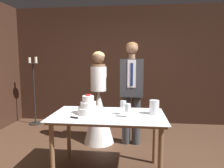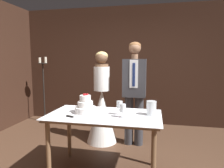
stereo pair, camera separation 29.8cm
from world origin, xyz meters
TOP-DOWN VIEW (x-y plane):
  - wall_back at (0.00, 2.48)m, footprint 5.38×0.12m
  - cake_table at (-0.09, 0.23)m, footprint 1.44×0.80m
  - tiered_cake at (-0.35, 0.25)m, footprint 0.27×0.27m
  - cake_knife at (-0.39, 0.00)m, footprint 0.43×0.14m
  - wine_glass_near at (0.16, 0.14)m, footprint 0.08×0.08m
  - wine_glass_middle at (0.10, 0.26)m, footprint 0.08×0.08m
  - hurricane_candle at (0.50, 0.32)m, footprint 0.12×0.12m
  - bride at (-0.38, 1.19)m, footprint 0.54×0.54m
  - groom at (0.20, 1.19)m, footprint 0.39×0.25m
  - candle_stand at (-2.02, 2.04)m, footprint 0.28×0.28m

SIDE VIEW (x-z plane):
  - bride at x=-0.38m, z-range -0.21..1.41m
  - cake_table at x=-0.09m, z-range 0.30..1.09m
  - candle_stand at x=-2.02m, z-range -0.06..1.49m
  - cake_knife at x=-0.39m, z-range 0.78..0.80m
  - hurricane_candle at x=0.50m, z-range 0.78..0.96m
  - tiered_cake at x=-0.35m, z-range 0.74..1.00m
  - wine_glass_near at x=0.16m, z-range 0.81..0.98m
  - wine_glass_middle at x=0.10m, z-range 0.82..1.00m
  - groom at x=0.20m, z-range 0.10..1.88m
  - wall_back at x=0.00m, z-range 0.00..2.69m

